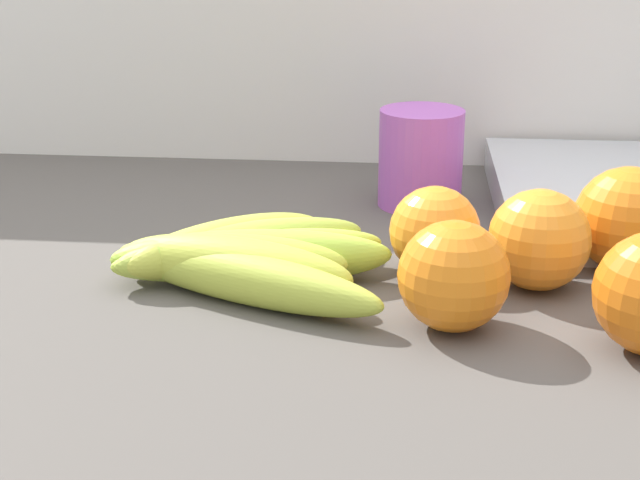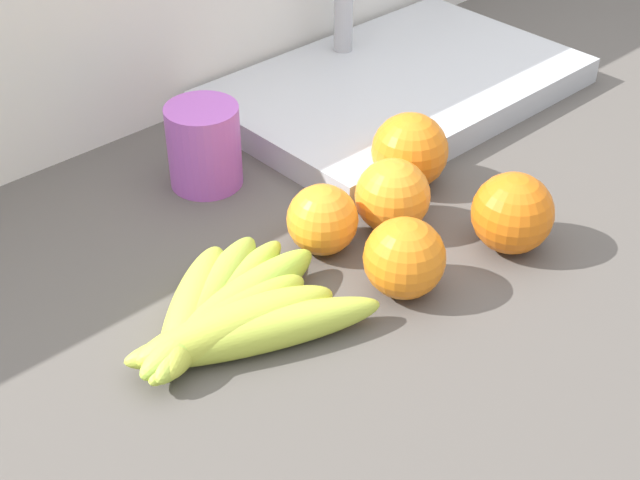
# 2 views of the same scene
# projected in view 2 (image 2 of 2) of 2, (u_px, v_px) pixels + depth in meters

# --- Properties ---
(wall_back) EXTENTS (2.33, 0.06, 1.30)m
(wall_back) POSITION_uv_depth(u_px,v_px,m) (73.00, 354.00, 1.18)
(wall_back) COLOR silver
(wall_back) RESTS_ON ground
(banana_bunch) EXTENTS (0.22, 0.19, 0.04)m
(banana_bunch) POSITION_uv_depth(u_px,v_px,m) (226.00, 315.00, 0.76)
(banana_bunch) COLOR #B2C13F
(banana_bunch) RESTS_ON counter
(orange_back_left) EXTENTS (0.08, 0.08, 0.08)m
(orange_back_left) POSITION_uv_depth(u_px,v_px,m) (410.00, 151.00, 0.94)
(orange_back_left) COLOR orange
(orange_back_left) RESTS_ON counter
(orange_center) EXTENTS (0.07, 0.07, 0.07)m
(orange_center) POSITION_uv_depth(u_px,v_px,m) (404.00, 258.00, 0.80)
(orange_center) COLOR orange
(orange_center) RESTS_ON counter
(orange_right) EXTENTS (0.07, 0.07, 0.07)m
(orange_right) POSITION_uv_depth(u_px,v_px,m) (393.00, 196.00, 0.88)
(orange_right) COLOR orange
(orange_right) RESTS_ON counter
(orange_far_right) EXTENTS (0.08, 0.08, 0.08)m
(orange_far_right) POSITION_uv_depth(u_px,v_px,m) (512.00, 213.00, 0.85)
(orange_far_right) COLOR orange
(orange_far_right) RESTS_ON counter
(orange_back_right) EXTENTS (0.07, 0.07, 0.07)m
(orange_back_right) POSITION_uv_depth(u_px,v_px,m) (322.00, 220.00, 0.85)
(orange_back_right) COLOR orange
(orange_back_right) RESTS_ON counter
(sink_basin) EXTENTS (0.44, 0.28, 0.23)m
(sink_basin) POSITION_uv_depth(u_px,v_px,m) (397.00, 84.00, 1.11)
(sink_basin) COLOR #B7BABF
(sink_basin) RESTS_ON counter
(mug) EXTENTS (0.08, 0.08, 0.09)m
(mug) POSITION_uv_depth(u_px,v_px,m) (204.00, 146.00, 0.94)
(mug) COLOR #B256BF
(mug) RESTS_ON counter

